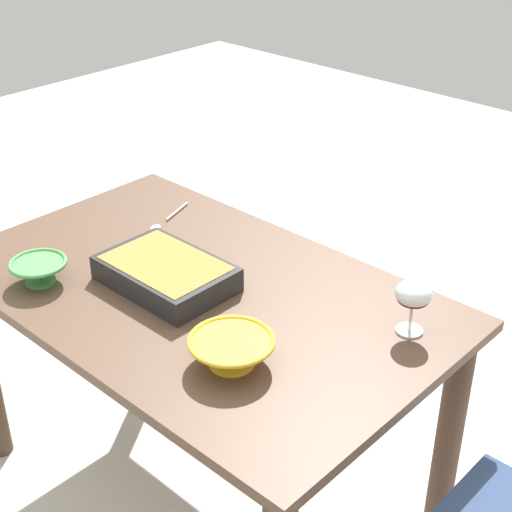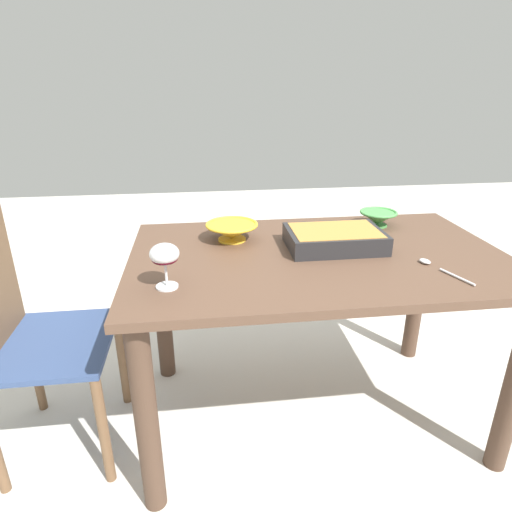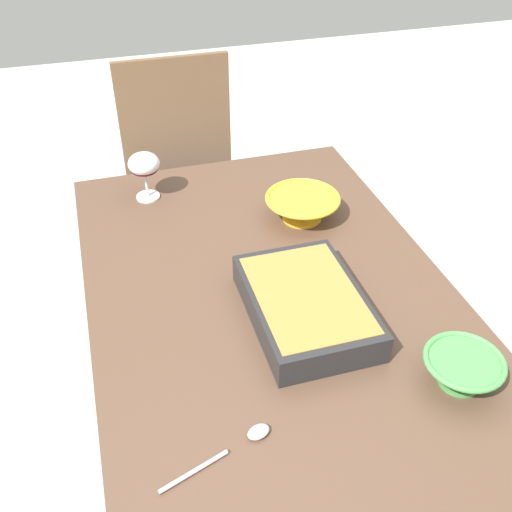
% 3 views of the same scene
% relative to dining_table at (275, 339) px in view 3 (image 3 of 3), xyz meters
% --- Properties ---
extents(ground_plane, '(8.00, 8.00, 0.00)m').
position_rel_dining_table_xyz_m(ground_plane, '(0.00, 0.00, -0.61)').
color(ground_plane, beige).
extents(dining_table, '(1.37, 0.85, 0.74)m').
position_rel_dining_table_xyz_m(dining_table, '(0.00, 0.00, 0.00)').
color(dining_table, brown).
rests_on(dining_table, ground_plane).
extents(chair, '(0.39, 0.45, 0.93)m').
position_rel_dining_table_xyz_m(chair, '(-1.05, -0.03, -0.10)').
color(chair, '#334772').
rests_on(chair, ground_plane).
extents(wine_glass, '(0.09, 0.09, 0.14)m').
position_rel_dining_table_xyz_m(wine_glass, '(-0.53, -0.22, 0.23)').
color(wine_glass, white).
rests_on(wine_glass, dining_table).
extents(casserole_dish, '(0.35, 0.24, 0.07)m').
position_rel_dining_table_xyz_m(casserole_dish, '(0.07, 0.05, 0.17)').
color(casserole_dish, '#262628').
rests_on(casserole_dish, dining_table).
extents(mixing_bowl, '(0.21, 0.21, 0.07)m').
position_rel_dining_table_xyz_m(mixing_bowl, '(-0.30, 0.17, 0.17)').
color(mixing_bowl, yellow).
rests_on(mixing_bowl, dining_table).
extents(small_bowl, '(0.16, 0.16, 0.07)m').
position_rel_dining_table_xyz_m(small_bowl, '(0.34, 0.27, 0.17)').
color(small_bowl, '#4C994C').
rests_on(small_bowl, dining_table).
extents(serving_spoon, '(0.09, 0.22, 0.01)m').
position_rel_dining_table_xyz_m(serving_spoon, '(0.36, -0.18, 0.13)').
color(serving_spoon, silver).
rests_on(serving_spoon, dining_table).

